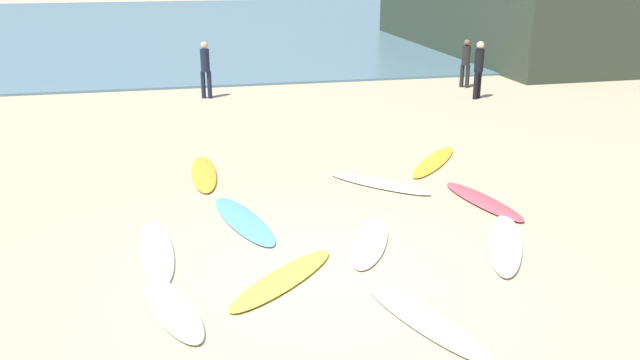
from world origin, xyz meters
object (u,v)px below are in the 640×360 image
(beachgoer_mid, at_px, (479,67))
(surfboard_10, at_px, (156,251))
(surfboard_8, at_px, (434,162))
(surfboard_4, at_px, (243,220))
(beachgoer_near, at_px, (205,67))
(surfboard_7, at_px, (505,243))
(surfboard_1, at_px, (173,308))
(surfboard_9, at_px, (424,319))
(surfboard_0, at_px, (204,173))
(surfboard_3, at_px, (283,279))
(surfboard_5, at_px, (369,242))
(surfboard_6, at_px, (483,201))
(surfboard_2, at_px, (379,184))
(beachgoer_far, at_px, (466,61))

(beachgoer_mid, bearing_deg, surfboard_10, -172.01)
(surfboard_8, height_order, beachgoer_mid, beachgoer_mid)
(surfboard_4, relative_size, surfboard_8, 0.97)
(beachgoer_near, bearing_deg, surfboard_7, 124.69)
(surfboard_1, relative_size, surfboard_9, 0.84)
(surfboard_0, bearing_deg, surfboard_3, -79.89)
(surfboard_1, height_order, surfboard_5, surfboard_1)
(surfboard_3, height_order, beachgoer_mid, beachgoer_mid)
(surfboard_6, relative_size, surfboard_8, 0.88)
(surfboard_10, distance_m, beachgoer_mid, 13.63)
(surfboard_6, distance_m, beachgoer_mid, 9.41)
(surfboard_1, distance_m, surfboard_4, 3.07)
(surfboard_2, bearing_deg, surfboard_8, -8.08)
(surfboard_8, bearing_deg, surfboard_7, -57.73)
(surfboard_0, height_order, surfboard_1, surfboard_1)
(surfboard_4, height_order, surfboard_9, surfboard_9)
(surfboard_7, relative_size, beachgoer_far, 1.52)
(surfboard_5, height_order, beachgoer_mid, beachgoer_mid)
(surfboard_1, bearing_deg, surfboard_3, -178.79)
(surfboard_7, distance_m, beachgoer_near, 12.96)
(surfboard_6, distance_m, surfboard_9, 4.52)
(surfboard_4, distance_m, surfboard_5, 2.31)
(surfboard_9, height_order, beachgoer_mid, beachgoer_mid)
(surfboard_3, relative_size, surfboard_4, 0.92)
(surfboard_0, distance_m, surfboard_5, 4.72)
(surfboard_2, distance_m, surfboard_3, 4.42)
(surfboard_7, bearing_deg, beachgoer_far, -84.61)
(surfboard_4, relative_size, surfboard_5, 1.19)
(surfboard_5, bearing_deg, surfboard_6, 50.31)
(surfboard_7, bearing_deg, beachgoer_near, -45.31)
(beachgoer_mid, bearing_deg, surfboard_8, -158.38)
(surfboard_0, bearing_deg, beachgoer_near, 86.65)
(beachgoer_near, bearing_deg, surfboard_8, 136.27)
(surfboard_0, distance_m, surfboard_6, 5.73)
(surfboard_0, distance_m, surfboard_10, 3.77)
(beachgoer_near, bearing_deg, surfboard_5, 115.86)
(surfboard_3, xyz_separation_m, surfboard_8, (4.19, 4.76, -0.00))
(surfboard_2, distance_m, surfboard_6, 2.10)
(beachgoer_near, bearing_deg, surfboard_10, 99.35)
(surfboard_0, xyz_separation_m, surfboard_10, (-0.93, -3.65, -0.00))
(surfboard_5, xyz_separation_m, surfboard_8, (2.61, 3.80, -0.00))
(surfboard_1, relative_size, beachgoer_near, 1.09)
(surfboard_7, bearing_deg, beachgoer_mid, -86.12)
(surfboard_5, bearing_deg, beachgoer_near, 123.26)
(surfboard_2, distance_m, beachgoer_far, 10.72)
(beachgoer_far, bearing_deg, surfboard_9, -69.42)
(surfboard_8, distance_m, beachgoer_far, 8.90)
(surfboard_1, height_order, beachgoer_near, beachgoer_near)
(surfboard_2, relative_size, surfboard_4, 0.92)
(surfboard_6, bearing_deg, surfboard_3, 16.64)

